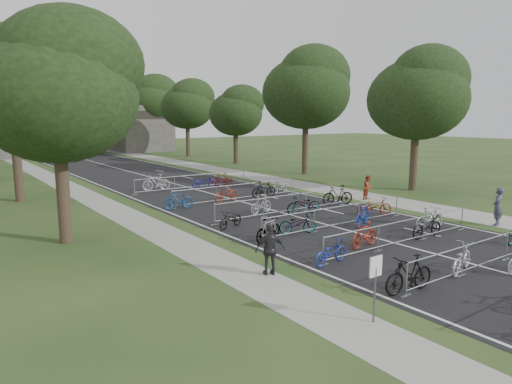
{
  "coord_description": "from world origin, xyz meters",
  "views": [
    {
      "loc": [
        -15.99,
        -4.45,
        5.41
      ],
      "look_at": [
        -0.85,
        16.67,
        1.1
      ],
      "focal_mm": 32.0,
      "sensor_mm": 36.0,
      "label": 1
    }
  ],
  "objects_px": {
    "park_sign": "(375,277)",
    "pedestrian_b": "(368,187)",
    "overpass_bridge": "(64,130)",
    "pedestrian_a": "(498,207)",
    "pedestrian_c": "(270,250)"
  },
  "relations": [
    {
      "from": "park_sign",
      "to": "pedestrian_b",
      "type": "distance_m",
      "value": 18.66
    },
    {
      "from": "park_sign",
      "to": "pedestrian_a",
      "type": "height_order",
      "value": "pedestrian_a"
    },
    {
      "from": "pedestrian_b",
      "to": "pedestrian_c",
      "type": "bearing_deg",
      "value": -164.2
    },
    {
      "from": "overpass_bridge",
      "to": "pedestrian_a",
      "type": "xyz_separation_m",
      "value": [
        6.8,
        -58.36,
        -2.57
      ]
    },
    {
      "from": "pedestrian_b",
      "to": "pedestrian_c",
      "type": "height_order",
      "value": "pedestrian_c"
    },
    {
      "from": "pedestrian_a",
      "to": "pedestrian_b",
      "type": "bearing_deg",
      "value": -109.44
    },
    {
      "from": "overpass_bridge",
      "to": "pedestrian_a",
      "type": "distance_m",
      "value": 58.81
    },
    {
      "from": "park_sign",
      "to": "pedestrian_b",
      "type": "xyz_separation_m",
      "value": [
        14.03,
        12.29,
        -0.46
      ]
    },
    {
      "from": "pedestrian_b",
      "to": "pedestrian_c",
      "type": "distance_m",
      "value": 16.03
    },
    {
      "from": "pedestrian_a",
      "to": "pedestrian_c",
      "type": "xyz_separation_m",
      "value": [
        -13.6,
        0.9,
        -0.07
      ]
    },
    {
      "from": "park_sign",
      "to": "pedestrian_a",
      "type": "xyz_separation_m",
      "value": [
        13.6,
        3.64,
        -0.3
      ]
    },
    {
      "from": "pedestrian_a",
      "to": "pedestrian_b",
      "type": "relative_size",
      "value": 1.19
    },
    {
      "from": "overpass_bridge",
      "to": "pedestrian_b",
      "type": "relative_size",
      "value": 19.22
    },
    {
      "from": "overpass_bridge",
      "to": "park_sign",
      "type": "distance_m",
      "value": 62.41
    },
    {
      "from": "pedestrian_a",
      "to": "park_sign",
      "type": "bearing_deg",
      "value": -1.61
    }
  ]
}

